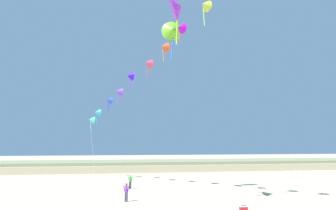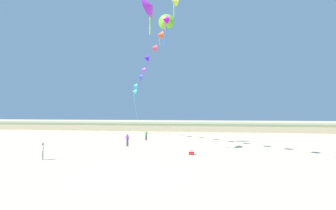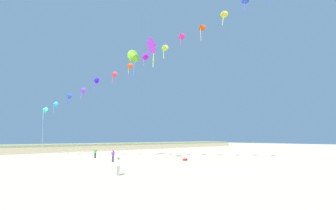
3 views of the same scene
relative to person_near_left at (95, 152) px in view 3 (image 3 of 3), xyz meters
The scene contains 9 objects.
ground_plane 22.42m from the person_near_left, 77.90° to the right, with size 240.00×240.00×0.00m, color beige.
dune_ridge 24.83m from the person_near_left, 79.10° to the left, with size 120.00×12.76×1.79m.
person_near_left is the anchor object (origin of this frame).
person_near_right 19.13m from the person_near_left, 106.88° to the right, with size 0.36×0.53×1.64m.
person_mid_center 7.65m from the person_near_left, 94.77° to the right, with size 0.57×0.22×1.64m.
kite_banner_string 16.91m from the person_near_left, 59.73° to the right, with size 20.35×39.19×24.07m.
large_kite_low_lead 19.99m from the person_near_left, 73.81° to the right, with size 2.01×2.70×4.54m.
large_kite_mid_trail 17.71m from the person_near_left, 51.11° to the right, with size 2.28×0.87×4.72m.
beach_cooler 15.40m from the person_near_left, 57.49° to the right, with size 0.58×0.41×0.46m.
Camera 3 is at (-20.38, -15.12, 3.35)m, focal length 24.00 mm.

